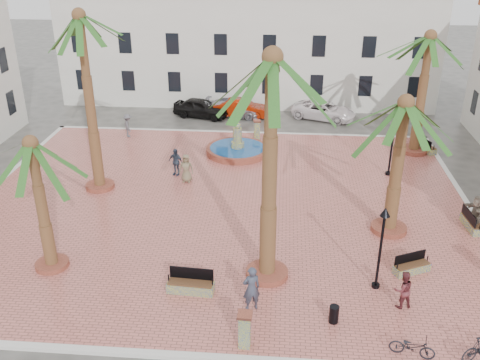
{
  "coord_description": "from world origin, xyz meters",
  "views": [
    {
      "loc": [
        3.07,
        -24.73,
        13.4
      ],
      "look_at": [
        1.0,
        0.0,
        1.6
      ],
      "focal_mm": 40.0,
      "sensor_mm": 36.0,
      "label": 1
    }
  ],
  "objects_px": {
    "palm_ne": "(428,51)",
    "bollard_n": "(257,129)",
    "pedestrian_east": "(476,213)",
    "car_red": "(241,108)",
    "bollard_se": "(245,329)",
    "palm_s": "(272,85)",
    "pedestrian_fountain_b": "(176,162)",
    "palm_sw": "(33,160)",
    "lamppost_e": "(394,132)",
    "bicycle_a": "(412,347)",
    "litter_bin": "(334,314)",
    "car_black": "(201,108)",
    "car_silver": "(233,108)",
    "palm_nw": "(81,35)",
    "fountain": "(237,149)",
    "bench_e": "(472,223)",
    "pedestrian_north": "(128,125)",
    "bench_s": "(191,286)",
    "cyclist_a": "(251,288)",
    "palm_e": "(403,121)",
    "bench_se": "(411,267)",
    "lamppost_s": "(382,234)",
    "bench_ne": "(425,147)",
    "pedestrian_fountain_a": "(186,168)",
    "cyclist_b": "(403,290)",
    "car_white": "(324,111)"
  },
  "relations": [
    {
      "from": "palm_ne",
      "to": "bollard_n",
      "type": "xyz_separation_m",
      "value": [
        -10.27,
        1.48,
        -5.8
      ]
    },
    {
      "from": "palm_ne",
      "to": "pedestrian_east",
      "type": "distance_m",
      "value": 11.38
    },
    {
      "from": "car_red",
      "to": "bollard_se",
      "type": "bearing_deg",
      "value": -172.31
    },
    {
      "from": "bollard_se",
      "to": "palm_s",
      "type": "bearing_deg",
      "value": 81.74
    },
    {
      "from": "pedestrian_fountain_b",
      "to": "car_red",
      "type": "relative_size",
      "value": 0.39
    },
    {
      "from": "palm_sw",
      "to": "pedestrian_fountain_b",
      "type": "height_order",
      "value": "palm_sw"
    },
    {
      "from": "lamppost_e",
      "to": "bicycle_a",
      "type": "bearing_deg",
      "value": -96.42
    },
    {
      "from": "litter_bin",
      "to": "car_black",
      "type": "bearing_deg",
      "value": 109.83
    },
    {
      "from": "car_silver",
      "to": "palm_nw",
      "type": "bearing_deg",
      "value": 164.24
    },
    {
      "from": "palm_sw",
      "to": "palm_nw",
      "type": "bearing_deg",
      "value": 92.92
    },
    {
      "from": "fountain",
      "to": "bench_e",
      "type": "relative_size",
      "value": 2.26
    },
    {
      "from": "pedestrian_north",
      "to": "palm_s",
      "type": "bearing_deg",
      "value": -170.55
    },
    {
      "from": "bollard_se",
      "to": "pedestrian_east",
      "type": "distance_m",
      "value": 13.55
    },
    {
      "from": "bench_s",
      "to": "lamppost_e",
      "type": "distance_m",
      "value": 15.67
    },
    {
      "from": "palm_nw",
      "to": "cyclist_a",
      "type": "relative_size",
      "value": 5.15
    },
    {
      "from": "palm_e",
      "to": "bench_se",
      "type": "bearing_deg",
      "value": -83.71
    },
    {
      "from": "lamppost_s",
      "to": "cyclist_a",
      "type": "bearing_deg",
      "value": -160.27
    },
    {
      "from": "fountain",
      "to": "bench_e",
      "type": "distance_m",
      "value": 14.83
    },
    {
      "from": "lamppost_s",
      "to": "car_silver",
      "type": "bearing_deg",
      "value": 110.05
    },
    {
      "from": "palm_e",
      "to": "bench_se",
      "type": "height_order",
      "value": "palm_e"
    },
    {
      "from": "palm_e",
      "to": "palm_sw",
      "type": "bearing_deg",
      "value": -164.12
    },
    {
      "from": "palm_nw",
      "to": "litter_bin",
      "type": "bearing_deg",
      "value": -40.11
    },
    {
      "from": "cyclist_a",
      "to": "lamppost_s",
      "type": "bearing_deg",
      "value": 178.36
    },
    {
      "from": "bench_ne",
      "to": "bollard_se",
      "type": "xyz_separation_m",
      "value": [
        -10.35,
        -18.86,
        0.47
      ]
    },
    {
      "from": "bollard_n",
      "to": "pedestrian_fountain_a",
      "type": "relative_size",
      "value": 0.82
    },
    {
      "from": "cyclist_b",
      "to": "car_black",
      "type": "bearing_deg",
      "value": -79.62
    },
    {
      "from": "bench_ne",
      "to": "car_black",
      "type": "distance_m",
      "value": 16.72
    },
    {
      "from": "bollard_n",
      "to": "pedestrian_east",
      "type": "height_order",
      "value": "pedestrian_east"
    },
    {
      "from": "palm_ne",
      "to": "pedestrian_north",
      "type": "xyz_separation_m",
      "value": [
        -19.18,
        1.19,
        -5.68
      ]
    },
    {
      "from": "fountain",
      "to": "pedestrian_fountain_b",
      "type": "relative_size",
      "value": 2.45
    },
    {
      "from": "palm_s",
      "to": "bench_se",
      "type": "height_order",
      "value": "palm_s"
    },
    {
      "from": "fountain",
      "to": "pedestrian_east",
      "type": "height_order",
      "value": "fountain"
    },
    {
      "from": "bench_e",
      "to": "lamppost_e",
      "type": "distance_m",
      "value": 7.08
    },
    {
      "from": "bicycle_a",
      "to": "car_white",
      "type": "xyz_separation_m",
      "value": [
        -1.53,
        25.22,
        0.12
      ]
    },
    {
      "from": "car_white",
      "to": "fountain",
      "type": "bearing_deg",
      "value": 163.16
    },
    {
      "from": "pedestrian_fountain_a",
      "to": "pedestrian_north",
      "type": "distance_m",
      "value": 8.62
    },
    {
      "from": "fountain",
      "to": "palm_ne",
      "type": "bearing_deg",
      "value": 5.72
    },
    {
      "from": "pedestrian_fountain_a",
      "to": "car_white",
      "type": "xyz_separation_m",
      "value": [
        8.48,
        12.22,
        -0.31
      ]
    },
    {
      "from": "palm_e",
      "to": "bench_se",
      "type": "relative_size",
      "value": 4.07
    },
    {
      "from": "car_red",
      "to": "car_white",
      "type": "height_order",
      "value": "car_red"
    },
    {
      "from": "bench_ne",
      "to": "pedestrian_east",
      "type": "xyz_separation_m",
      "value": [
        0.02,
        -10.13,
        0.67
      ]
    },
    {
      "from": "palm_sw",
      "to": "litter_bin",
      "type": "xyz_separation_m",
      "value": [
        11.81,
        -2.61,
        -4.63
      ]
    },
    {
      "from": "palm_e",
      "to": "bollard_se",
      "type": "relative_size",
      "value": 4.81
    },
    {
      "from": "bollard_n",
      "to": "pedestrian_east",
      "type": "relative_size",
      "value": 0.72
    },
    {
      "from": "lamppost_s",
      "to": "cyclist_b",
      "type": "relative_size",
      "value": 2.34
    },
    {
      "from": "pedestrian_east",
      "to": "pedestrian_north",
      "type": "bearing_deg",
      "value": -124.14
    },
    {
      "from": "bollard_n",
      "to": "pedestrian_east",
      "type": "xyz_separation_m",
      "value": [
        11.05,
        -11.38,
        0.24
      ]
    },
    {
      "from": "pedestrian_north",
      "to": "car_white",
      "type": "bearing_deg",
      "value": -92.32
    },
    {
      "from": "palm_s",
      "to": "bench_e",
      "type": "relative_size",
      "value": 5.35
    },
    {
      "from": "pedestrian_fountain_b",
      "to": "car_white",
      "type": "xyz_separation_m",
      "value": [
        9.26,
        11.36,
        -0.3
      ]
    }
  ]
}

